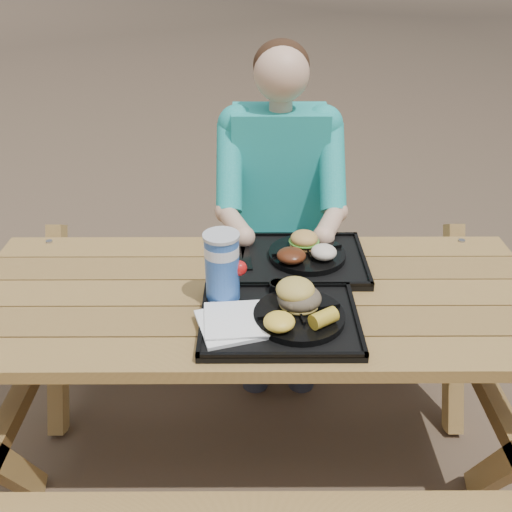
{
  "coord_description": "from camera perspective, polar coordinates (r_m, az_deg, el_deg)",
  "views": [
    {
      "loc": [
        -0.01,
        -1.49,
        1.72
      ],
      "look_at": [
        0.0,
        0.0,
        0.88
      ],
      "focal_mm": 40.0,
      "sensor_mm": 36.0,
      "label": 1
    }
  ],
  "objects": [
    {
      "name": "ground",
      "position": [
        2.28,
        0.0,
        -19.62
      ],
      "size": [
        60.0,
        60.0,
        0.0
      ],
      "primitive_type": "plane",
      "color": "#999999",
      "rests_on": "ground"
    },
    {
      "name": "picnic_table",
      "position": [
        2.01,
        0.0,
        -12.62
      ],
      "size": [
        1.8,
        1.49,
        0.75
      ],
      "primitive_type": null,
      "color": "#999999",
      "rests_on": "ground"
    },
    {
      "name": "tray_near",
      "position": [
        1.64,
        2.35,
        -6.49
      ],
      "size": [
        0.45,
        0.35,
        0.02
      ],
      "primitive_type": "cube",
      "color": "black",
      "rests_on": "picnic_table"
    },
    {
      "name": "tray_far",
      "position": [
        1.93,
        4.24,
        -0.5
      ],
      "size": [
        0.45,
        0.35,
        0.02
      ],
      "primitive_type": "cube",
      "color": "black",
      "rests_on": "picnic_table"
    },
    {
      "name": "plate_near",
      "position": [
        1.63,
        4.32,
        -6.01
      ],
      "size": [
        0.26,
        0.26,
        0.02
      ],
      "primitive_type": "cylinder",
      "color": "black",
      "rests_on": "tray_near"
    },
    {
      "name": "plate_far",
      "position": [
        1.93,
        5.13,
        0.16
      ],
      "size": [
        0.26,
        0.26,
        0.02
      ],
      "primitive_type": "cylinder",
      "color": "black",
      "rests_on": "tray_far"
    },
    {
      "name": "napkin_stack",
      "position": [
        1.6,
        -2.41,
        -6.7
      ],
      "size": [
        0.22,
        0.22,
        0.02
      ],
      "primitive_type": "cube",
      "rotation": [
        0.0,
        0.0,
        0.29
      ],
      "color": "white",
      "rests_on": "tray_near"
    },
    {
      "name": "soda_cup",
      "position": [
        1.67,
        -3.4,
        -1.22
      ],
      "size": [
        0.1,
        0.1,
        0.2
      ],
      "primitive_type": "cylinder",
      "color": "#1649A8",
      "rests_on": "tray_near"
    },
    {
      "name": "condiment_bbq",
      "position": [
        1.74,
        2.22,
        -3.14
      ],
      "size": [
        0.06,
        0.06,
        0.03
      ],
      "primitive_type": "cylinder",
      "color": "black",
      "rests_on": "tray_near"
    },
    {
      "name": "condiment_mustard",
      "position": [
        1.73,
        3.93,
        -3.45
      ],
      "size": [
        0.05,
        0.05,
        0.03
      ],
      "primitive_type": "cylinder",
      "color": "yellow",
      "rests_on": "tray_near"
    },
    {
      "name": "sandwich",
      "position": [
        1.62,
        4.41,
        -3.13
      ],
      "size": [
        0.12,
        0.12,
        0.12
      ],
      "primitive_type": null,
      "color": "gold",
      "rests_on": "plate_near"
    },
    {
      "name": "mac_cheese",
      "position": [
        1.55,
        2.34,
        -6.58
      ],
      "size": [
        0.09,
        0.09,
        0.04
      ],
      "primitive_type": "ellipsoid",
      "color": "yellow",
      "rests_on": "plate_near"
    },
    {
      "name": "corn_cob",
      "position": [
        1.57,
        6.78,
        -6.19
      ],
      "size": [
        0.11,
        0.11,
        0.04
      ],
      "primitive_type": null,
      "rotation": [
        0.0,
        0.0,
        0.6
      ],
      "color": "gold",
      "rests_on": "plate_near"
    },
    {
      "name": "cutlery_far",
      "position": [
        1.92,
        -0.96,
        -0.16
      ],
      "size": [
        0.04,
        0.16,
        0.01
      ],
      "primitive_type": "cube",
      "rotation": [
        0.0,
        0.0,
        0.09
      ],
      "color": "black",
      "rests_on": "tray_far"
    },
    {
      "name": "burger",
      "position": [
        1.94,
        4.85,
        2.07
      ],
      "size": [
        0.1,
        0.1,
        0.09
      ],
      "primitive_type": null,
      "color": "gold",
      "rests_on": "plate_far"
    },
    {
      "name": "baked_beans",
      "position": [
        1.86,
        3.55,
        0.05
      ],
      "size": [
        0.1,
        0.1,
        0.04
      ],
      "primitive_type": "ellipsoid",
      "color": "#522310",
      "rests_on": "plate_far"
    },
    {
      "name": "potato_salad",
      "position": [
        1.88,
        6.79,
        0.39
      ],
      "size": [
        0.09,
        0.09,
        0.05
      ],
      "primitive_type": "ellipsoid",
      "color": "silver",
      "rests_on": "plate_far"
    },
    {
      "name": "diner",
      "position": [
        2.45,
        2.24,
        3.26
      ],
      "size": [
        0.48,
        0.84,
        1.28
      ],
      "primitive_type": null,
      "color": "teal",
      "rests_on": "ground"
    }
  ]
}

